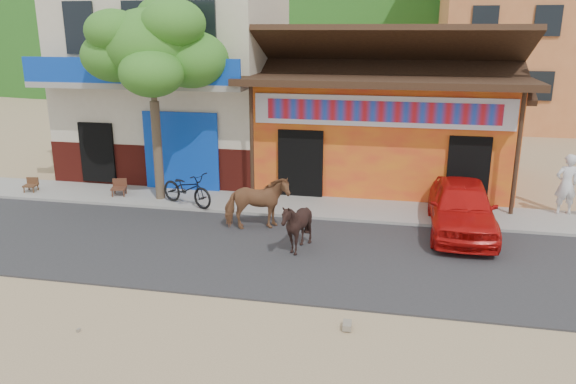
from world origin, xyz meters
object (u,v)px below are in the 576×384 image
at_px(cow_tan, 257,203).
at_px(cafe_chair_left, 118,181).
at_px(cow_dark, 297,226).
at_px(cafe_chair_right, 30,179).
at_px(scooter, 187,189).
at_px(pedestrian, 566,184).
at_px(red_car, 462,207).
at_px(tree, 154,101).

height_order(cow_tan, cafe_chair_left, cow_tan).
relative_size(cow_dark, cafe_chair_right, 1.59).
bearing_deg(cafe_chair_right, scooter, -11.92).
xyz_separation_m(cow_dark, pedestrian, (6.92, 4.11, 0.30)).
height_order(cow_tan, cafe_chair_right, cow_tan).
relative_size(red_car, pedestrian, 2.34).
xyz_separation_m(tree, cow_dark, (4.91, -3.21, -2.43)).
bearing_deg(pedestrian, red_car, 19.95).
distance_m(red_car, scooter, 7.81).
relative_size(scooter, pedestrian, 1.11).
bearing_deg(red_car, cow_dark, -150.48).
bearing_deg(scooter, cafe_chair_left, 102.47).
height_order(tree, red_car, tree).
distance_m(tree, cow_tan, 4.68).
relative_size(red_car, cafe_chair_right, 4.99).
xyz_separation_m(cow_tan, pedestrian, (8.25, 2.76, 0.23)).
height_order(red_car, scooter, red_car).
distance_m(tree, pedestrian, 12.06).
bearing_deg(cafe_chair_left, cafe_chair_right, 167.28).
bearing_deg(red_car, cow_tan, -170.39).
xyz_separation_m(tree, red_car, (8.87, -1.00, -2.39)).
bearing_deg(red_car, scooter, 176.70).
relative_size(tree, red_car, 1.48).
bearing_deg(pedestrian, cow_dark, 17.97).
height_order(red_car, cafe_chair_right, red_car).
relative_size(scooter, cafe_chair_right, 2.37).
bearing_deg(cow_dark, scooter, -159.53).
bearing_deg(scooter, cow_tan, -94.41).
distance_m(cow_dark, cafe_chair_right, 9.80).
bearing_deg(cafe_chair_right, cow_tan, -20.43).
xyz_separation_m(tree, cafe_chair_left, (-1.40, 0.01, -2.53)).
bearing_deg(cafe_chair_left, scooter, -27.85).
bearing_deg(red_car, pedestrian, 33.04).
bearing_deg(cafe_chair_left, cow_tan, -36.77).
xyz_separation_m(tree, scooter, (1.08, -0.50, -2.49)).
bearing_deg(cafe_chair_right, pedestrian, -4.71).
bearing_deg(cow_dark, pedestrian, 86.43).
bearing_deg(cow_dark, cafe_chair_right, -142.32).
distance_m(cafe_chair_left, cafe_chair_right, 3.01).
bearing_deg(scooter, cow_dark, -101.16).
xyz_separation_m(cow_dark, scooter, (-3.83, 2.71, -0.06)).
bearing_deg(tree, cow_dark, -33.14).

